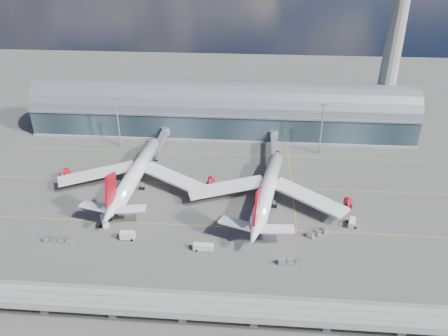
# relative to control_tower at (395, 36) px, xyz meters

# --- Properties ---
(ground) EXTENTS (500.00, 500.00, 0.00)m
(ground) POSITION_rel_control_tower_xyz_m (-85.00, -83.00, -51.64)
(ground) COLOR #474744
(ground) RESTS_ON ground
(taxi_lines) EXTENTS (200.00, 80.12, 0.01)m
(taxi_lines) POSITION_rel_control_tower_xyz_m (-85.00, -60.89, -51.63)
(taxi_lines) COLOR gold
(taxi_lines) RESTS_ON ground
(terminal) EXTENTS (200.00, 30.00, 28.00)m
(terminal) POSITION_rel_control_tower_xyz_m (-85.00, -5.01, -40.30)
(terminal) COLOR #1F2C33
(terminal) RESTS_ON ground
(control_tower) EXTENTS (19.00, 19.00, 103.00)m
(control_tower) POSITION_rel_control_tower_xyz_m (0.00, 0.00, 0.00)
(control_tower) COLOR gray
(control_tower) RESTS_ON ground
(guideway) EXTENTS (220.00, 8.50, 7.20)m
(guideway) POSITION_rel_control_tower_xyz_m (-85.00, -138.00, -46.34)
(guideway) COLOR gray
(guideway) RESTS_ON ground
(floodlight_mast_left) EXTENTS (3.00, 0.70, 25.70)m
(floodlight_mast_left) POSITION_rel_control_tower_xyz_m (-135.00, -28.00, -38.00)
(floodlight_mast_left) COLOR gray
(floodlight_mast_left) RESTS_ON ground
(floodlight_mast_right) EXTENTS (3.00, 0.70, 25.70)m
(floodlight_mast_right) POSITION_rel_control_tower_xyz_m (-35.00, -28.00, -38.00)
(floodlight_mast_right) COLOR gray
(floodlight_mast_right) RESTS_ON ground
(airliner_left) EXTENTS (67.82, 71.23, 21.72)m
(airliner_left) POSITION_rel_control_tower_xyz_m (-116.87, -67.39, -45.43)
(airliner_left) COLOR white
(airliner_left) RESTS_ON ground
(airliner_right) EXTENTS (66.47, 69.54, 22.09)m
(airliner_right) POSITION_rel_control_tower_xyz_m (-61.08, -75.59, -45.91)
(airliner_right) COLOR white
(airliner_right) RESTS_ON ground
(jet_bridge_left) EXTENTS (4.40, 28.00, 7.25)m
(jet_bridge_left) POSITION_rel_control_tower_xyz_m (-113.27, -29.88, -46.46)
(jet_bridge_left) COLOR gray
(jet_bridge_left) RESTS_ON ground
(jet_bridge_right) EXTENTS (4.40, 32.00, 7.25)m
(jet_bridge_right) POSITION_rel_control_tower_xyz_m (-57.30, -31.82, -46.46)
(jet_bridge_right) COLOR gray
(jet_bridge_right) RESTS_ON ground
(service_truck_0) EXTENTS (5.06, 6.86, 2.74)m
(service_truck_0) POSITION_rel_control_tower_xyz_m (-121.58, -94.97, -50.22)
(service_truck_0) COLOR silver
(service_truck_0) RESTS_ON ground
(service_truck_1) EXTENTS (5.35, 2.91, 3.00)m
(service_truck_1) POSITION_rel_control_tower_xyz_m (-110.54, -102.94, -50.12)
(service_truck_1) COLOR silver
(service_truck_1) RESTS_ON ground
(service_truck_2) EXTENTS (7.06, 2.33, 2.54)m
(service_truck_2) POSITION_rel_control_tower_xyz_m (-82.90, -106.99, -50.31)
(service_truck_2) COLOR silver
(service_truck_2) RESTS_ON ground
(service_truck_3) EXTENTS (3.57, 5.52, 2.49)m
(service_truck_3) POSITION_rel_control_tower_xyz_m (-29.50, -88.43, -50.36)
(service_truck_3) COLOR silver
(service_truck_3) RESTS_ON ground
(service_truck_4) EXTENTS (2.99, 5.81, 3.33)m
(service_truck_4) POSITION_rel_control_tower_xyz_m (-59.73, -48.67, -49.95)
(service_truck_4) COLOR silver
(service_truck_4) RESTS_ON ground
(service_truck_5) EXTENTS (5.97, 5.52, 2.85)m
(service_truck_5) POSITION_rel_control_tower_xyz_m (-120.35, -63.64, -50.18)
(service_truck_5) COLOR silver
(service_truck_5) RESTS_ON ground
(cargo_train_0) EXTENTS (10.63, 1.71, 1.77)m
(cargo_train_0) POSITION_rel_control_tower_xyz_m (-134.54, -106.56, -50.71)
(cargo_train_0) COLOR gray
(cargo_train_0) RESTS_ON ground
(cargo_train_1) EXTENTS (8.58, 2.65, 1.89)m
(cargo_train_1) POSITION_rel_control_tower_xyz_m (-53.34, -111.81, -50.65)
(cargo_train_1) COLOR gray
(cargo_train_1) RESTS_ON ground
(cargo_train_2) EXTENTS (8.17, 6.45, 1.94)m
(cargo_train_2) POSITION_rel_control_tower_xyz_m (-43.03, -95.08, -50.62)
(cargo_train_2) COLOR gray
(cargo_train_2) RESTS_ON ground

